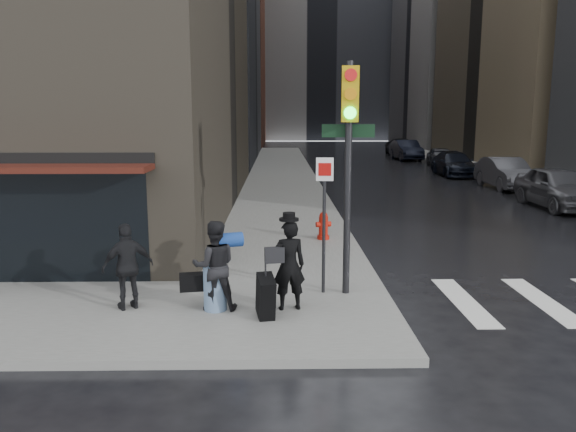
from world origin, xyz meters
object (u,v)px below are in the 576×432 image
Objects in this scene: man_overcoat at (284,270)px; fire_hydrant at (323,227)px; man_jeans at (214,266)px; man_greycoat at (128,266)px; parked_car_2 at (505,173)px; parked_car_6 at (401,147)px; traffic_light at (347,147)px; parked_car_5 at (406,150)px; parked_car_3 at (454,164)px; parked_car_1 at (558,187)px; parked_car_4 at (441,157)px.

man_overcoat is 2.31× the size of fire_hydrant.
man_jeans is 1.04× the size of man_greycoat.
parked_car_6 is at bearing 90.07° from parked_car_2.
traffic_light reaches higher than parked_car_5.
traffic_light is at bearing 160.82° from man_greycoat.
man_greycoat is 27.86m from parked_car_3.
fire_hydrant is at bearing -112.17° from man_overcoat.
traffic_light is 0.91× the size of parked_car_5.
parked_car_5 is (9.33, 35.75, -2.26)m from traffic_light.
man_greycoat is 0.34× the size of parked_car_2.
man_greycoat is 44.96m from parked_car_6.
parked_car_3 is at bearing -87.13° from parked_car_6.
parked_car_1 is at bearing -143.12° from man_overcoat.
parked_car_2 is at bearing 87.47° from parked_car_1.
parked_car_1 is (9.92, 11.33, -2.25)m from traffic_light.
man_overcoat is 6.16m from fire_hydrant.
man_overcoat is at bearing -121.91° from parked_car_2.
man_overcoat is 26.74m from parked_car_3.
man_overcoat reaches higher than parked_car_5.
parked_car_5 reaches higher than parked_car_2.
parked_car_1 is (12.42, 12.18, -0.15)m from man_jeans.
man_jeans is 6.45m from fire_hydrant.
fire_hydrant is 20.78m from parked_car_3.
man_jeans reaches higher than parked_car_1.
parked_car_3 is (9.55, 18.45, 0.21)m from fire_hydrant.
man_overcoat is 32.74m from parked_car_4.
parked_car_4 is at bearing -83.85° from parked_car_6.
traffic_light reaches higher than parked_car_6.
fire_hydrant is 0.16× the size of parked_car_5.
man_jeans is 38.46m from parked_car_5.
man_greycoat is at bearing -12.61° from man_jeans.
man_overcoat is 0.45× the size of parked_car_4.
parked_car_4 is 0.82× the size of parked_car_5.
man_jeans is 2.09× the size of fire_hydrant.
man_greycoat is at bearing -112.45° from parked_car_5.
parked_car_2 is (14.34, 18.19, -0.17)m from man_greycoat.
parked_car_6 is (10.25, 36.77, 0.24)m from fire_hydrant.
man_jeans reaches higher than fire_hydrant.
traffic_light reaches higher than man_overcoat.
traffic_light reaches higher than parked_car_3.
parked_car_3 is (-0.71, 6.10, -0.07)m from parked_car_2.
parked_car_6 is (11.45, 42.79, -0.17)m from man_overcoat.
parked_car_2 is 1.15× the size of parked_car_4.
fire_hydrant is at bearing -154.62° from man_greycoat.
parked_car_1 is 1.19× the size of parked_car_4.
fire_hydrant is (1.20, 6.03, -0.42)m from man_overcoat.
parked_car_1 reaches higher than parked_car_4.
parked_car_2 is (10.25, 17.43, -2.30)m from traffic_light.
parked_car_1 is at bearing -90.88° from parked_car_5.
parked_car_1 is at bearing 32.15° from fire_hydrant.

